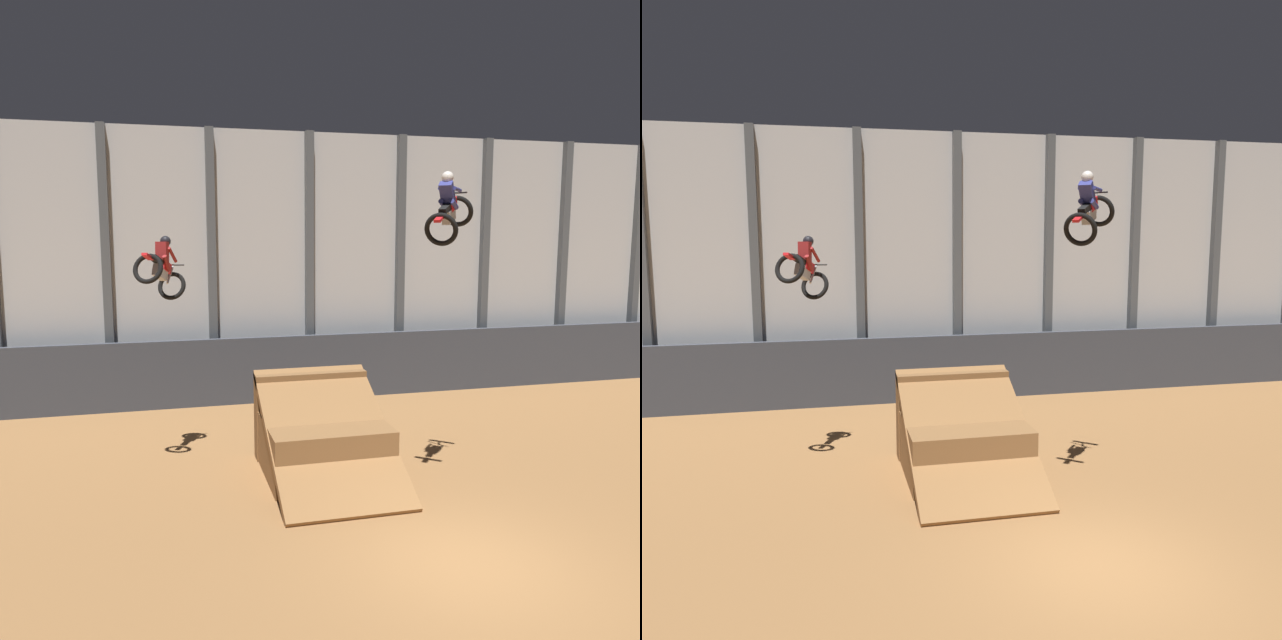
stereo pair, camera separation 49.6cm
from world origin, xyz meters
TOP-DOWN VIEW (x-y plane):
  - ground_plane at (0.00, 0.00)m, footprint 60.00×60.00m
  - arena_back_wall at (-0.00, 12.26)m, footprint 32.00×0.40m
  - lower_barrier at (0.00, 11.38)m, footprint 31.36×0.20m
  - dirt_ramp at (-1.41, 4.96)m, footprint 2.88×4.25m
  - rider_bike_left_air at (-5.03, 6.34)m, footprint 1.35×1.82m
  - rider_bike_right_air at (1.12, 3.53)m, footprint 1.63×1.74m

SIDE VIEW (x-z plane):
  - ground_plane at x=0.00m, z-range 0.00..0.00m
  - dirt_ramp at x=-1.41m, z-range -0.37..1.99m
  - lower_barrier at x=0.00m, z-range 0.00..2.25m
  - arena_back_wall at x=0.00m, z-range 0.00..9.18m
  - rider_bike_left_air at x=-5.03m, z-range 4.05..5.70m
  - rider_bike_right_air at x=1.12m, z-range 5.40..7.04m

